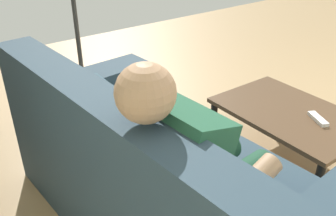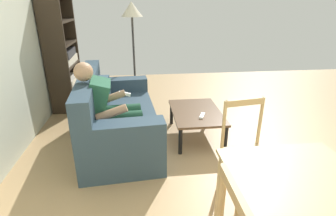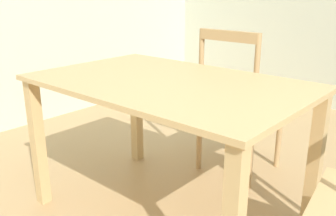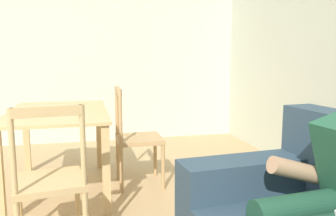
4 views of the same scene
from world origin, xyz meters
name	(u,v)px [view 1 (image 1 of 4)]	position (x,y,z in m)	size (l,w,h in m)	color
couch	(158,180)	(0.88, 1.75, 0.33)	(1.93, 1.06, 0.92)	#2D4251
person_lounging	(194,169)	(0.58, 1.77, 0.60)	(0.62, 0.93, 1.15)	#23563D
coffee_table	(290,117)	(0.89, 0.66, 0.33)	(0.95, 0.65, 0.37)	brown
tv_remote	(318,119)	(0.71, 0.62, 0.39)	(0.05, 0.17, 0.02)	white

